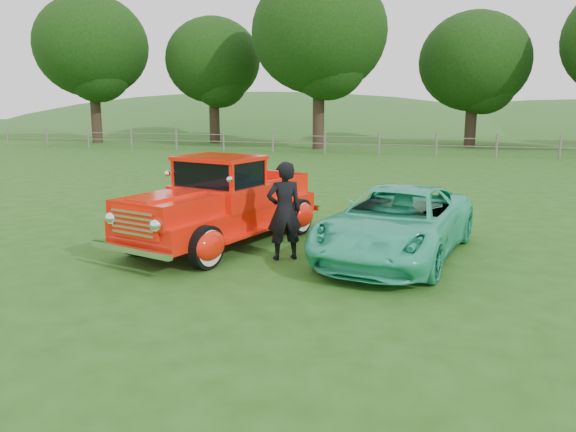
% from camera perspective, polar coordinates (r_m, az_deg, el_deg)
% --- Properties ---
extents(ground, '(140.00, 140.00, 0.00)m').
position_cam_1_polar(ground, '(9.70, -4.67, -5.37)').
color(ground, '#254B14').
rests_on(ground, ground).
extents(distant_hills, '(116.00, 60.00, 18.00)m').
position_cam_1_polar(distant_hills, '(68.97, 8.98, 5.26)').
color(distant_hills, '#2B5B21').
rests_on(distant_hills, ground).
extents(fence_line, '(48.00, 0.12, 1.20)m').
position_cam_1_polar(fence_line, '(30.97, 9.23, 7.28)').
color(fence_line, '#696258').
rests_on(fence_line, ground).
extents(tree_far_west, '(7.60, 7.60, 9.93)m').
position_cam_1_polar(tree_far_west, '(41.91, -19.34, 15.93)').
color(tree_far_west, black).
rests_on(tree_far_west, ground).
extents(tree_mid_west, '(6.40, 6.40, 8.46)m').
position_cam_1_polar(tree_mid_west, '(39.83, -7.63, 15.37)').
color(tree_mid_west, black).
rests_on(tree_mid_west, ground).
extents(tree_near_west, '(8.00, 8.00, 10.42)m').
position_cam_1_polar(tree_near_west, '(34.71, 3.21, 18.10)').
color(tree_near_west, black).
rests_on(tree_near_west, ground).
extents(tree_near_east, '(6.80, 6.80, 8.33)m').
position_cam_1_polar(tree_near_east, '(37.85, 18.43, 14.64)').
color(tree_near_east, black).
rests_on(tree_near_east, ground).
extents(red_pickup, '(3.25, 5.28, 1.78)m').
position_cam_1_polar(red_pickup, '(11.25, -6.69, 1.11)').
color(red_pickup, black).
rests_on(red_pickup, ground).
extents(teal_sedan, '(3.01, 4.95, 1.28)m').
position_cam_1_polar(teal_sedan, '(10.47, 10.99, -0.66)').
color(teal_sedan, '#30C192').
rests_on(teal_sedan, ground).
extents(man, '(0.78, 0.70, 1.78)m').
position_cam_1_polar(man, '(10.06, -0.38, 0.51)').
color(man, black).
rests_on(man, ground).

